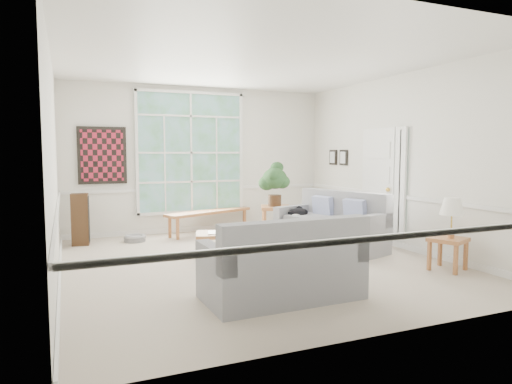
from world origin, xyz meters
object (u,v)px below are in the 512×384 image
loveseat_right (330,221)px  end_table (276,220)px  side_table (448,254)px  coffee_table (229,244)px  loveseat_front (281,257)px

loveseat_right → end_table: 1.68m
end_table → side_table: size_ratio=1.24×
loveseat_right → end_table: bearing=80.3°
coffee_table → end_table: end_table is taller
loveseat_right → coffee_table: (-1.76, 0.19, -0.30)m
loveseat_front → end_table: bearing=64.3°
loveseat_right → loveseat_front: size_ratio=1.04×
coffee_table → loveseat_front: bearing=-76.9°
loveseat_front → side_table: loveseat_front is taller
loveseat_right → side_table: 2.00m
coffee_table → end_table: 2.10m
coffee_table → end_table: bearing=60.5°
loveseat_front → side_table: size_ratio=3.78×
end_table → loveseat_front: bearing=-114.3°
end_table → side_table: (1.06, -3.45, -0.06)m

